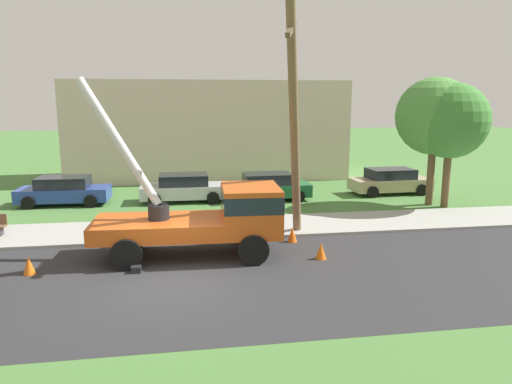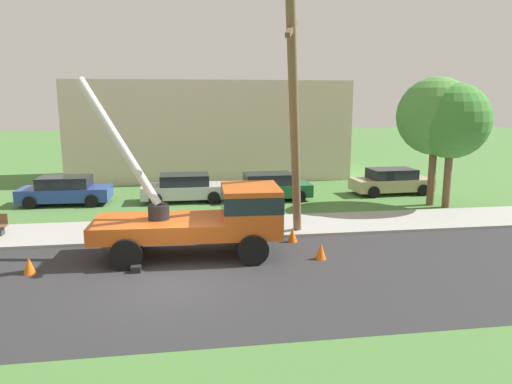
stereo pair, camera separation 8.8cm
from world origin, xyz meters
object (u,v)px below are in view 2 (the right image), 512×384
Objects in this scene: utility_truck at (212,214)px; traffic_cone_curbside at (292,235)px; parked_sedan_tan at (391,181)px; roadside_tree_far at (452,121)px; traffic_cone_ahead at (321,251)px; parked_sedan_green at (268,187)px; traffic_cone_behind at (29,265)px; roadside_tree_near at (436,117)px; parked_sedan_blue at (65,190)px; parked_sedan_silver at (185,188)px; leaning_utility_pole at (294,124)px.

traffic_cone_curbside is at bearing 18.61° from utility_truck.
parked_sedan_tan reaches higher than traffic_cone_curbside.
traffic_cone_curbside is 0.09× the size of roadside_tree_far.
traffic_cone_ahead is 12.46m from parked_sedan_tan.
roadside_tree_far is (8.33, -3.01, 3.50)m from parked_sedan_green.
utility_truck is 3.38m from traffic_cone_curbside.
traffic_cone_behind is 19.07m from roadside_tree_far.
utility_truck reaches higher than parked_sedan_tan.
utility_truck is 13.23m from roadside_tree_near.
parked_sedan_blue is (-9.88, 8.09, 0.43)m from traffic_cone_curbside.
traffic_cone_ahead is at bearing -89.67° from parked_sedan_green.
parked_sedan_green is at bearing 86.69° from traffic_cone_curbside.
parked_sedan_green is at bearing -4.67° from parked_sedan_silver.
traffic_cone_ahead is 2.12m from traffic_cone_curbside.
parked_sedan_tan is at bearing 108.55° from roadside_tree_far.
traffic_cone_ahead is (0.52, -1.94, -4.11)m from leaning_utility_pole.
roadside_tree_far is at bearing 25.35° from utility_truck.
leaning_utility_pole reaches higher than parked_sedan_blue.
leaning_utility_pole is at bearing 104.92° from traffic_cone_ahead.
traffic_cone_behind is (-5.65, -1.05, -1.13)m from utility_truck.
roadside_tree_near is (11.30, 6.20, 2.99)m from utility_truck.
roadside_tree_near is 1.05× the size of roadside_tree_far.
traffic_cone_ahead is 0.09× the size of roadside_tree_near.
leaning_utility_pole is 1.95× the size of parked_sedan_silver.
leaning_utility_pole is 9.77m from traffic_cone_behind.
parked_sedan_tan is (7.06, 10.26, 0.43)m from traffic_cone_ahead.
parked_sedan_blue reaches higher than traffic_cone_ahead.
traffic_cone_behind is at bearing -169.51° from utility_truck.
utility_truck is 9.02m from parked_sedan_silver.
parked_sedan_green is at bearing 46.62° from traffic_cone_behind.
parked_sedan_blue and parked_sedan_green have the same top height.
leaning_utility_pole is 1.36× the size of roadside_tree_near.
parked_sedan_tan reaches higher than traffic_cone_ahead.
traffic_cone_curbside is at bearing -152.48° from roadside_tree_far.
roadside_tree_near is at bearing 42.92° from traffic_cone_ahead.
utility_truck is at bearing -111.94° from parked_sedan_green.
traffic_cone_ahead is at bearing -124.50° from parked_sedan_tan.
parked_sedan_tan is at bearing 103.48° from roadside_tree_near.
roadside_tree_near is (16.95, 7.24, 4.12)m from traffic_cone_behind.
leaning_utility_pole is 1.93× the size of parked_sedan_blue.
traffic_cone_behind is 0.13× the size of parked_sedan_silver.
roadside_tree_near reaches higher than traffic_cone_ahead.
parked_sedan_silver is at bearing 64.54° from traffic_cone_behind.
roadside_tree_far is (11.79, 5.59, 2.80)m from utility_truck.
traffic_cone_behind is (-9.17, -0.01, 0.00)m from traffic_cone_ahead.
parked_sedan_silver is at bearing 167.27° from roadside_tree_near.
roadside_tree_far is at bearing -10.70° from parked_sedan_blue.
parked_sedan_tan is 5.19m from roadside_tree_far.
roadside_tree_near reaches higher than roadside_tree_far.
leaning_utility_pole is 13.34m from parked_sedan_blue.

